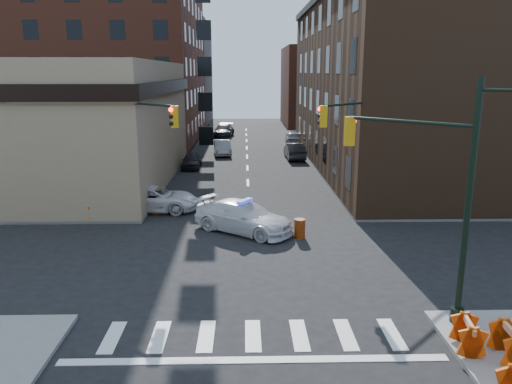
{
  "coord_description": "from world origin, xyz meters",
  "views": [
    {
      "loc": [
        -0.24,
        -21.3,
        8.26
      ],
      "look_at": [
        0.34,
        3.82,
        2.2
      ],
      "focal_mm": 35.0,
      "sensor_mm": 36.0,
      "label": 1
    }
  ],
  "objects_px": {
    "pedestrian_b": "(71,204)",
    "barrel_road": "(300,228)",
    "barrel_bank": "(157,206)",
    "pedestrian_a": "(80,196)",
    "parked_car_enear": "(295,151)",
    "police_car": "(243,217)",
    "pickup": "(153,199)",
    "parked_car_wfar": "(222,148)",
    "barricade_se_a": "(468,335)",
    "barricade_nw_a": "(81,211)",
    "parked_car_wnear": "(191,161)"
  },
  "relations": [
    {
      "from": "barrel_road",
      "to": "barricade_nw_a",
      "type": "bearing_deg",
      "value": 165.65
    },
    {
      "from": "parked_car_wfar",
      "to": "pedestrian_b",
      "type": "height_order",
      "value": "pedestrian_b"
    },
    {
      "from": "parked_car_enear",
      "to": "barricade_se_a",
      "type": "bearing_deg",
      "value": 90.88
    },
    {
      "from": "pickup",
      "to": "barrel_bank",
      "type": "bearing_deg",
      "value": -155.09
    },
    {
      "from": "pedestrian_a",
      "to": "pedestrian_b",
      "type": "height_order",
      "value": "pedestrian_b"
    },
    {
      "from": "parked_car_wnear",
      "to": "pedestrian_b",
      "type": "bearing_deg",
      "value": -108.09
    },
    {
      "from": "barricade_se_a",
      "to": "barrel_bank",
      "type": "bearing_deg",
      "value": 46.64
    },
    {
      "from": "police_car",
      "to": "parked_car_wfar",
      "type": "bearing_deg",
      "value": 40.01
    },
    {
      "from": "pickup",
      "to": "parked_car_wfar",
      "type": "distance_m",
      "value": 21.26
    },
    {
      "from": "parked_car_wnear",
      "to": "pedestrian_b",
      "type": "xyz_separation_m",
      "value": [
        -5.07,
        -16.04,
        0.35
      ]
    },
    {
      "from": "parked_car_enear",
      "to": "pedestrian_b",
      "type": "height_order",
      "value": "pedestrian_b"
    },
    {
      "from": "pedestrian_b",
      "to": "barricade_nw_a",
      "type": "bearing_deg",
      "value": -19.91
    },
    {
      "from": "pedestrian_b",
      "to": "barrel_bank",
      "type": "height_order",
      "value": "pedestrian_b"
    },
    {
      "from": "parked_car_wfar",
      "to": "barrel_bank",
      "type": "bearing_deg",
      "value": -103.85
    },
    {
      "from": "barrel_road",
      "to": "barrel_bank",
      "type": "distance_m",
      "value": 9.26
    },
    {
      "from": "parked_car_enear",
      "to": "pedestrian_b",
      "type": "xyz_separation_m",
      "value": [
        -14.62,
        -20.62,
        0.23
      ]
    },
    {
      "from": "barricade_se_a",
      "to": "barricade_nw_a",
      "type": "height_order",
      "value": "barricade_nw_a"
    },
    {
      "from": "pickup",
      "to": "parked_car_enear",
      "type": "relative_size",
      "value": 1.14
    },
    {
      "from": "police_car",
      "to": "parked_car_wnear",
      "type": "bearing_deg",
      "value": 49.38
    },
    {
      "from": "police_car",
      "to": "barricade_nw_a",
      "type": "distance_m",
      "value": 9.4
    },
    {
      "from": "barrel_road",
      "to": "barrel_bank",
      "type": "xyz_separation_m",
      "value": [
        -8.05,
        4.56,
        0.01
      ]
    },
    {
      "from": "pedestrian_a",
      "to": "barrel_bank",
      "type": "height_order",
      "value": "pedestrian_a"
    },
    {
      "from": "pedestrian_b",
      "to": "barrel_road",
      "type": "height_order",
      "value": "pedestrian_b"
    },
    {
      "from": "barrel_bank",
      "to": "parked_car_wfar",
      "type": "bearing_deg",
      "value": 82.14
    },
    {
      "from": "parked_car_wfar",
      "to": "barrel_bank",
      "type": "xyz_separation_m",
      "value": [
        -3.0,
        -21.72,
        -0.25
      ]
    },
    {
      "from": "barrel_bank",
      "to": "barricade_nw_a",
      "type": "height_order",
      "value": "barricade_nw_a"
    },
    {
      "from": "parked_car_wnear",
      "to": "parked_car_wfar",
      "type": "xyz_separation_m",
      "value": [
        2.43,
        7.15,
        0.08
      ]
    },
    {
      "from": "police_car",
      "to": "pickup",
      "type": "height_order",
      "value": "police_car"
    },
    {
      "from": "pedestrian_a",
      "to": "parked_car_wnear",
      "type": "bearing_deg",
      "value": 77.2
    },
    {
      "from": "barricade_nw_a",
      "to": "police_car",
      "type": "bearing_deg",
      "value": -4.96
    },
    {
      "from": "barrel_bank",
      "to": "barricade_nw_a",
      "type": "distance_m",
      "value": 4.27
    },
    {
      "from": "police_car",
      "to": "pickup",
      "type": "relative_size",
      "value": 1.02
    },
    {
      "from": "pedestrian_b",
      "to": "barrel_road",
      "type": "xyz_separation_m",
      "value": [
        12.55,
        -3.09,
        -0.52
      ]
    },
    {
      "from": "parked_car_wfar",
      "to": "barricade_nw_a",
      "type": "distance_m",
      "value": 24.24
    },
    {
      "from": "parked_car_wfar",
      "to": "barrel_road",
      "type": "height_order",
      "value": "parked_car_wfar"
    },
    {
      "from": "parked_car_enear",
      "to": "pedestrian_b",
      "type": "relative_size",
      "value": 2.76
    },
    {
      "from": "parked_car_wnear",
      "to": "parked_car_enear",
      "type": "relative_size",
      "value": 0.82
    },
    {
      "from": "police_car",
      "to": "parked_car_wfar",
      "type": "relative_size",
      "value": 1.22
    },
    {
      "from": "pedestrian_b",
      "to": "pedestrian_a",
      "type": "bearing_deg",
      "value": 75.9
    },
    {
      "from": "barrel_bank",
      "to": "pedestrian_a",
      "type": "bearing_deg",
      "value": 173.59
    },
    {
      "from": "barricade_se_a",
      "to": "police_car",
      "type": "bearing_deg",
      "value": 38.37
    },
    {
      "from": "parked_car_wfar",
      "to": "barrel_road",
      "type": "bearing_deg",
      "value": -85.1
    },
    {
      "from": "barrel_road",
      "to": "barricade_se_a",
      "type": "relative_size",
      "value": 0.79
    },
    {
      "from": "parked_car_wnear",
      "to": "pickup",
      "type": "bearing_deg",
      "value": -94.16
    },
    {
      "from": "barrel_bank",
      "to": "barricade_nw_a",
      "type": "relative_size",
      "value": 0.76
    },
    {
      "from": "pickup",
      "to": "pedestrian_b",
      "type": "bearing_deg",
      "value": 119.92
    },
    {
      "from": "parked_car_enear",
      "to": "parked_car_wfar",
      "type": "bearing_deg",
      "value": -21.9
    },
    {
      "from": "police_car",
      "to": "pedestrian_b",
      "type": "bearing_deg",
      "value": 113.23
    },
    {
      "from": "barricade_se_a",
      "to": "barrel_road",
      "type": "bearing_deg",
      "value": 28.51
    },
    {
      "from": "barrel_bank",
      "to": "parked_car_enear",
      "type": "bearing_deg",
      "value": 62.14
    }
  ]
}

